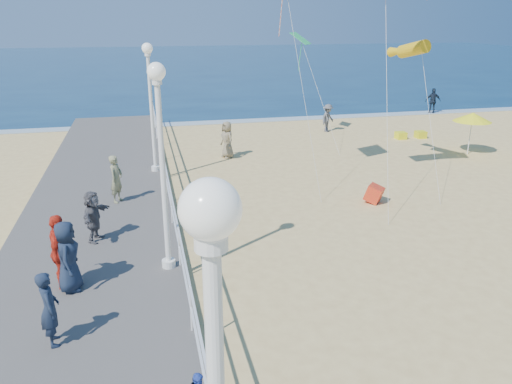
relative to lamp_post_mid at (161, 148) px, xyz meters
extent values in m
plane|color=#ECCC7B|center=(5.35, 0.00, -3.66)|extent=(160.00, 160.00, 0.00)
cube|color=#0C2B4B|center=(5.35, 65.00, -3.65)|extent=(160.00, 90.00, 0.05)
cube|color=silver|center=(5.35, 20.50, -3.63)|extent=(160.00, 1.20, 0.04)
cube|color=#635F59|center=(-2.15, 0.00, -3.46)|extent=(5.00, 44.00, 0.40)
cube|color=white|center=(0.30, 0.00, -2.21)|extent=(0.05, 42.00, 0.06)
cube|color=white|center=(0.30, 0.00, -2.71)|extent=(0.05, 42.00, 0.04)
sphere|color=white|center=(0.00, -9.00, 1.84)|extent=(0.44, 0.44, 0.44)
cylinder|color=white|center=(0.00, 0.00, -3.16)|extent=(0.36, 0.36, 0.20)
cylinder|color=white|center=(0.00, 0.00, -0.81)|extent=(0.14, 0.14, 4.70)
sphere|color=white|center=(0.00, 0.00, 1.84)|extent=(0.44, 0.44, 0.44)
cylinder|color=white|center=(0.00, 9.00, -3.16)|extent=(0.36, 0.36, 0.20)
cylinder|color=white|center=(0.00, 9.00, -0.81)|extent=(0.14, 0.14, 4.70)
sphere|color=white|center=(0.00, 9.00, 1.84)|extent=(0.44, 0.44, 0.44)
imported|color=#192437|center=(-2.50, -2.80, -2.45)|extent=(0.52, 0.67, 1.62)
imported|color=red|center=(-2.59, -0.45, -2.32)|extent=(0.48, 1.12, 1.89)
imported|color=#192438|center=(-2.39, -0.65, -2.37)|extent=(0.58, 0.88, 1.79)
imported|color=#525156|center=(-2.02, 2.17, -2.49)|extent=(0.94, 1.51, 1.55)
imported|color=#84835B|center=(-1.46, 5.42, -2.40)|extent=(0.64, 0.74, 1.72)
imported|color=#525357|center=(10.62, 16.26, -2.81)|extent=(1.25, 1.17, 1.69)
imported|color=#172232|center=(20.17, 20.22, -2.75)|extent=(1.16, 0.74, 1.83)
imported|color=#7F7358|center=(3.64, 11.82, -2.75)|extent=(0.86, 1.04, 1.83)
cube|color=red|center=(7.95, 4.20, -3.36)|extent=(0.89, 0.88, 0.74)
cylinder|color=white|center=(15.82, 9.70, -2.76)|extent=(0.05, 0.05, 1.80)
cone|color=#FFF81A|center=(15.82, 9.70, -1.75)|extent=(1.90, 1.90, 0.45)
cube|color=yellow|center=(14.10, 13.53, -3.46)|extent=(0.55, 0.55, 0.40)
cube|color=yellow|center=(15.34, 13.48, -3.46)|extent=(0.55, 0.55, 0.40)
cylinder|color=gold|center=(10.99, 7.69, 1.74)|extent=(1.00, 2.66, 1.08)
cube|color=#29C162|center=(8.44, 15.36, 1.89)|extent=(1.42, 1.46, 0.63)
camera|label=1|loc=(-0.40, -12.11, 3.07)|focal=35.00mm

